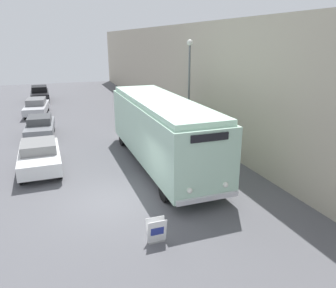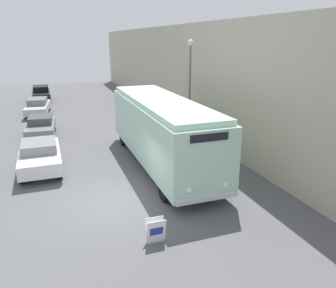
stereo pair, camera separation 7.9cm
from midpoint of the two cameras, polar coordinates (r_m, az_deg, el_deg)
name	(u,v)px [view 1 (the left image)]	position (r m, az deg, el deg)	size (l,w,h in m)	color
ground_plane	(114,201)	(13.71, -9.60, -9.78)	(80.00, 80.00, 0.00)	#56565B
building_wall_right	(185,77)	(24.07, 2.93, 11.49)	(0.30, 60.00, 7.30)	#B2A893
vintage_bus	(161,129)	(16.68, -1.33, 2.67)	(2.70, 10.76, 3.46)	black
sign_board	(156,231)	(10.92, -2.23, -14.88)	(0.63, 0.31, 0.82)	gray
streetlamp	(189,77)	(20.28, 3.61, 11.52)	(0.36, 0.36, 6.28)	#595E60
parked_car_near	(40,155)	(17.56, -21.58, -1.87)	(1.95, 4.38, 1.45)	black
parked_car_mid	(40,126)	(23.60, -21.47, 2.93)	(1.97, 4.29, 1.39)	black
parked_car_far	(37,106)	(30.80, -21.99, 6.09)	(2.19, 4.88, 1.40)	black
parked_car_distant	(40,94)	(37.34, -21.48, 8.16)	(1.80, 4.79, 1.61)	black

